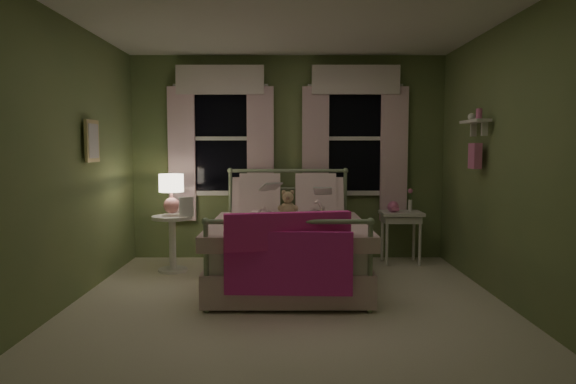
{
  "coord_description": "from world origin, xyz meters",
  "views": [
    {
      "loc": [
        -0.01,
        -4.51,
        1.44
      ],
      "look_at": [
        -0.0,
        0.5,
        1.0
      ],
      "focal_mm": 32.0,
      "sensor_mm": 36.0,
      "label": 1
    }
  ],
  "objects_px": {
    "table_lamp": "(171,189)",
    "child_left": "(263,189)",
    "bed": "(288,247)",
    "nightstand_right": "(401,220)",
    "nightstand_left": "(172,236)",
    "teddy_bear": "(288,206)",
    "child_right": "(313,192)"
  },
  "relations": [
    {
      "from": "table_lamp",
      "to": "child_left",
      "type": "bearing_deg",
      "value": -4.43
    },
    {
      "from": "bed",
      "to": "nightstand_right",
      "type": "bearing_deg",
      "value": 32.32
    },
    {
      "from": "child_left",
      "to": "nightstand_right",
      "type": "distance_m",
      "value": 1.79
    },
    {
      "from": "child_left",
      "to": "nightstand_left",
      "type": "bearing_deg",
      "value": -23.57
    },
    {
      "from": "bed",
      "to": "teddy_bear",
      "type": "bearing_deg",
      "value": 90.0
    },
    {
      "from": "nightstand_left",
      "to": "bed",
      "type": "bearing_deg",
      "value": -20.61
    },
    {
      "from": "teddy_bear",
      "to": "nightstand_right",
      "type": "distance_m",
      "value": 1.54
    },
    {
      "from": "nightstand_right",
      "to": "child_right",
      "type": "bearing_deg",
      "value": -157.54
    },
    {
      "from": "child_left",
      "to": "teddy_bear",
      "type": "height_order",
      "value": "child_left"
    },
    {
      "from": "nightstand_right",
      "to": "teddy_bear",
      "type": "bearing_deg",
      "value": -156.06
    },
    {
      "from": "nightstand_left",
      "to": "child_left",
      "type": "bearing_deg",
      "value": -4.43
    },
    {
      "from": "child_left",
      "to": "nightstand_left",
      "type": "xyz_separation_m",
      "value": [
        -1.06,
        0.08,
        -0.55
      ]
    },
    {
      "from": "child_right",
      "to": "nightstand_right",
      "type": "height_order",
      "value": "child_right"
    },
    {
      "from": "table_lamp",
      "to": "nightstand_right",
      "type": "height_order",
      "value": "table_lamp"
    },
    {
      "from": "teddy_bear",
      "to": "table_lamp",
      "type": "distance_m",
      "value": 1.37
    },
    {
      "from": "child_left",
      "to": "child_right",
      "type": "relative_size",
      "value": 1.09
    },
    {
      "from": "child_left",
      "to": "teddy_bear",
      "type": "bearing_deg",
      "value": 131.36
    },
    {
      "from": "child_right",
      "to": "table_lamp",
      "type": "bearing_deg",
      "value": 0.31
    },
    {
      "from": "bed",
      "to": "teddy_bear",
      "type": "xyz_separation_m",
      "value": [
        0.0,
        0.26,
        0.41
      ]
    },
    {
      "from": "child_right",
      "to": "teddy_bear",
      "type": "relative_size",
      "value": 2.39
    },
    {
      "from": "child_left",
      "to": "table_lamp",
      "type": "xyz_separation_m",
      "value": [
        -1.06,
        0.08,
        -0.02
      ]
    },
    {
      "from": "bed",
      "to": "nightstand_left",
      "type": "bearing_deg",
      "value": 159.39
    },
    {
      "from": "child_left",
      "to": "nightstand_right",
      "type": "height_order",
      "value": "child_left"
    },
    {
      "from": "nightstand_left",
      "to": "teddy_bear",
      "type": "bearing_deg",
      "value": -10.18
    },
    {
      "from": "bed",
      "to": "nightstand_right",
      "type": "relative_size",
      "value": 3.18
    },
    {
      "from": "child_right",
      "to": "nightstand_left",
      "type": "distance_m",
      "value": 1.7
    },
    {
      "from": "table_lamp",
      "to": "nightstand_left",
      "type": "bearing_deg",
      "value": 0.0
    },
    {
      "from": "bed",
      "to": "child_right",
      "type": "bearing_deg",
      "value": 56.4
    },
    {
      "from": "nightstand_left",
      "to": "table_lamp",
      "type": "relative_size",
      "value": 1.43
    },
    {
      "from": "child_left",
      "to": "nightstand_right",
      "type": "relative_size",
      "value": 1.25
    },
    {
      "from": "child_right",
      "to": "nightstand_left",
      "type": "relative_size",
      "value": 1.13
    },
    {
      "from": "bed",
      "to": "nightstand_right",
      "type": "distance_m",
      "value": 1.66
    }
  ]
}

